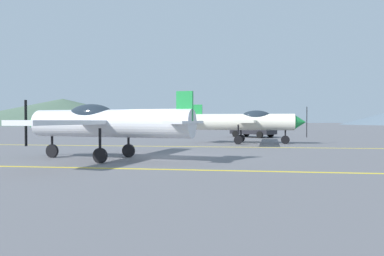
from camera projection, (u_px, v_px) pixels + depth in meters
ground_plane at (164, 159)px, 15.36m from camera, size 400.00×400.00×0.00m
apron_line_near at (143, 169)px, 12.15m from camera, size 80.00×0.16×0.01m
apron_line_far at (188, 147)px, 22.38m from camera, size 80.00×0.16×0.01m
airplane_near at (104, 122)px, 15.03m from camera, size 8.20×9.39×2.81m
airplane_mid at (247, 121)px, 25.41m from camera, size 8.16×9.39×2.81m
car_sedan at (253, 129)px, 34.49m from camera, size 4.52×4.03×1.62m
hill_left at (63, 112)px, 135.04m from camera, size 83.94×83.94×9.75m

